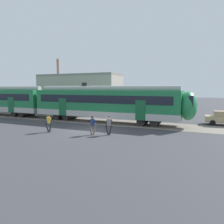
# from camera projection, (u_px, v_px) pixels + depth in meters

# --- Properties ---
(ground_plane) EXTENTS (160.00, 160.00, 0.00)m
(ground_plane) POSITION_uv_depth(u_px,v_px,m) (90.00, 130.00, 21.11)
(ground_plane) COLOR #38383D
(track_bed) EXTENTS (80.00, 4.40, 0.01)m
(track_bed) POSITION_uv_depth(u_px,v_px,m) (34.00, 117.00, 30.76)
(track_bed) COLOR slate
(track_bed) RESTS_ON ground
(commuter_train) EXTENTS (38.05, 3.07, 4.73)m
(commuter_train) POSITION_uv_depth(u_px,v_px,m) (48.00, 101.00, 29.51)
(commuter_train) COLOR #B7B7B2
(commuter_train) RESTS_ON ground
(pedestrian_yellow) EXTENTS (0.68, 0.50, 1.67)m
(pedestrian_yellow) POSITION_uv_depth(u_px,v_px,m) (49.00, 122.00, 20.15)
(pedestrian_yellow) COLOR #28282D
(pedestrian_yellow) RESTS_ON ground
(pedestrian_navy) EXTENTS (0.67, 0.46, 1.67)m
(pedestrian_navy) POSITION_uv_depth(u_px,v_px,m) (93.00, 124.00, 18.98)
(pedestrian_navy) COLOR #6B6051
(pedestrian_navy) RESTS_ON ground
(pedestrian_grey) EXTENTS (0.71, 0.50, 1.67)m
(pedestrian_grey) POSITION_uv_depth(u_px,v_px,m) (109.00, 124.00, 18.97)
(pedestrian_grey) COLOR #28282D
(pedestrian_grey) RESTS_ON ground
(parked_car_tan) EXTENTS (4.08, 1.92, 1.54)m
(parked_car_tan) POSITION_uv_depth(u_px,v_px,m) (224.00, 118.00, 24.00)
(parked_car_tan) COLOR tan
(parked_car_tan) RESTS_ON ground
(background_building) EXTENTS (14.51, 5.00, 9.20)m
(background_building) POSITION_uv_depth(u_px,v_px,m) (79.00, 93.00, 37.90)
(background_building) COLOR gray
(background_building) RESTS_ON ground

